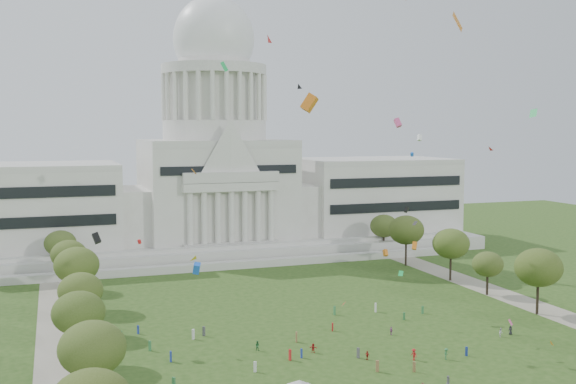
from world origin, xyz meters
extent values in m
plane|color=#294816|center=(0.00, 0.00, 0.00)|extent=(400.00, 400.00, 0.00)
cube|color=beige|center=(0.00, 115.00, 2.00)|extent=(160.00, 60.00, 4.00)
cube|color=beige|center=(0.00, 82.00, 1.00)|extent=(130.00, 3.00, 2.00)
cube|color=beige|center=(0.00, 90.00, 2.50)|extent=(140.00, 3.00, 5.00)
cube|color=beige|center=(-55.00, 114.00, 15.00)|extent=(50.00, 34.00, 22.00)
cube|color=beige|center=(55.00, 114.00, 15.00)|extent=(50.00, 34.00, 22.00)
cube|color=beige|center=(-27.00, 112.00, 12.00)|extent=(12.00, 26.00, 16.00)
cube|color=beige|center=(27.00, 112.00, 12.00)|extent=(12.00, 26.00, 16.00)
cube|color=beige|center=(0.00, 114.00, 18.00)|extent=(44.00, 38.00, 28.00)
cube|color=beige|center=(0.00, 94.00, 21.20)|extent=(28.00, 3.00, 2.40)
cube|color=black|center=(-55.00, 96.80, 17.00)|extent=(46.00, 0.40, 11.00)
cube|color=black|center=(55.00, 96.80, 17.00)|extent=(46.00, 0.40, 11.00)
cylinder|color=beige|center=(0.00, 114.00, 37.40)|extent=(32.00, 32.00, 6.00)
cylinder|color=beige|center=(0.00, 114.00, 47.40)|extent=(28.00, 28.00, 14.00)
cylinder|color=beige|center=(0.00, 114.00, 55.90)|extent=(32.40, 32.40, 3.00)
cylinder|color=beige|center=(0.00, 114.00, 61.40)|extent=(22.00, 22.00, 8.00)
ellipsoid|color=silver|center=(0.00, 114.00, 65.40)|extent=(25.00, 25.00, 26.20)
cube|color=gray|center=(-48.00, 30.00, 0.02)|extent=(8.00, 160.00, 0.04)
cube|color=gray|center=(48.00, 30.00, 0.02)|extent=(8.00, 160.00, 0.04)
ellipsoid|color=#384B19|center=(-44.07, -2.96, 8.97)|extent=(8.86, 8.86, 7.25)
cylinder|color=black|center=(-45.04, 17.30, 2.73)|extent=(0.56, 0.56, 5.47)
ellipsoid|color=#304715|center=(-45.04, 17.30, 8.53)|extent=(8.42, 8.42, 6.89)
cylinder|color=black|center=(44.17, 17.44, 3.10)|extent=(0.56, 0.56, 6.20)
ellipsoid|color=#374B15|center=(44.17, 17.44, 9.68)|extent=(9.55, 9.55, 7.82)
cylinder|color=black|center=(-44.09, 33.92, 2.64)|extent=(0.56, 0.56, 5.27)
ellipsoid|color=#3B4E19|center=(-44.09, 33.92, 8.23)|extent=(8.12, 8.12, 6.65)
cylinder|color=black|center=(44.40, 34.48, 2.28)|extent=(0.56, 0.56, 4.56)
ellipsoid|color=#384819|center=(44.40, 34.48, 7.11)|extent=(7.01, 7.01, 5.74)
cylinder|color=black|center=(-44.08, 52.42, 3.02)|extent=(0.56, 0.56, 6.03)
ellipsoid|color=#3D511A|center=(-44.08, 52.42, 9.41)|extent=(9.29, 9.29, 7.60)
cylinder|color=black|center=(44.76, 50.04, 2.98)|extent=(0.56, 0.56, 5.97)
ellipsoid|color=#3A5217|center=(44.76, 50.04, 9.31)|extent=(9.19, 9.19, 7.52)
cylinder|color=black|center=(-45.22, 71.01, 2.70)|extent=(0.56, 0.56, 5.41)
ellipsoid|color=#3A4B19|center=(-45.22, 71.01, 8.44)|extent=(8.33, 8.33, 6.81)
cylinder|color=black|center=(43.49, 70.19, 3.19)|extent=(0.56, 0.56, 6.37)
ellipsoid|color=#384716|center=(43.49, 70.19, 9.94)|extent=(9.82, 9.82, 8.03)
cylinder|color=black|center=(-46.87, 89.14, 2.66)|extent=(0.56, 0.56, 5.32)
ellipsoid|color=#394B1C|center=(-46.87, 89.14, 8.29)|extent=(8.19, 8.19, 6.70)
cylinder|color=black|center=(45.96, 88.13, 2.73)|extent=(0.56, 0.56, 5.47)
ellipsoid|color=#364619|center=(45.96, 88.13, 8.53)|extent=(8.42, 8.42, 6.89)
imported|color=#26262B|center=(30.25, 7.80, 0.82)|extent=(0.81, 0.94, 1.64)
imported|color=silver|center=(27.74, 7.26, 0.81)|extent=(0.88, 0.92, 1.63)
imported|color=#B21E1E|center=(6.45, 1.51, 0.96)|extent=(0.94, 1.37, 1.93)
imported|color=#B21E1E|center=(-0.62, 4.21, 0.76)|extent=(0.82, 1.01, 1.51)
imported|color=#B21E1E|center=(-7.67, 10.40, 0.80)|extent=(1.51, 1.39, 1.59)
imported|color=#4C4C51|center=(5.69, -9.75, 0.74)|extent=(0.51, 0.75, 1.48)
imported|color=#33723F|center=(-16.24, 14.65, 0.86)|extent=(0.98, 0.89, 1.72)
imported|color=#33723F|center=(11.67, 0.07, 0.94)|extent=(1.34, 1.27, 1.89)
imported|color=#994C8C|center=(9.51, 14.95, 0.76)|extent=(0.57, 0.94, 1.53)
cube|color=olive|center=(3.80, -3.23, 0.81)|extent=(0.50, 0.48, 1.62)
cube|color=#33723F|center=(22.34, 25.54, 0.79)|extent=(0.48, 0.37, 1.58)
cube|color=navy|center=(-31.09, 13.89, 0.89)|extent=(0.32, 0.48, 1.78)
cube|color=silver|center=(-25.31, 24.32, 0.93)|extent=(0.55, 0.57, 1.86)
cube|color=#4C4C51|center=(-23.08, 25.65, 0.89)|extent=(0.54, 0.53, 1.77)
cube|color=#33723F|center=(-37.57, 28.21, 0.84)|extent=(0.42, 0.52, 1.69)
cube|color=#4C4C51|center=(-1.66, 5.44, 0.87)|extent=(0.42, 0.53, 1.74)
cube|color=#33723F|center=(16.52, 22.74, 0.76)|extent=(0.48, 0.43, 1.53)
cube|color=silver|center=(13.84, 29.84, 0.95)|extent=(0.43, 0.56, 1.90)
cube|color=navy|center=(15.79, 0.43, 0.78)|extent=(0.48, 0.46, 1.55)
cube|color=olive|center=(-8.38, 16.69, 0.92)|extent=(0.44, 0.56, 1.84)
cube|color=silver|center=(-19.52, 4.94, 0.83)|extent=(0.52, 0.46, 1.66)
cube|color=olive|center=(-1.56, -1.27, 0.91)|extent=(0.56, 0.45, 1.81)
cube|color=navy|center=(-10.44, 8.63, 0.77)|extent=(0.29, 0.43, 1.55)
cube|color=#B21E1E|center=(0.29, 20.72, 0.77)|extent=(0.43, 0.48, 1.54)
cube|color=#33723F|center=(4.96, 30.62, 0.92)|extent=(0.33, 0.50, 1.84)
cube|color=#B21E1E|center=(-12.60, 8.20, 0.91)|extent=(0.33, 0.50, 1.82)
cube|color=#33723F|center=(-32.62, 2.25, 0.88)|extent=(0.53, 0.54, 1.77)
cube|color=#33723F|center=(-33.53, 20.56, 0.87)|extent=(0.46, 0.54, 1.74)
cube|color=navy|center=(-34.25, 30.90, 0.80)|extent=(0.36, 0.48, 1.60)
camera|label=1|loc=(-48.33, -92.40, 37.45)|focal=42.00mm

